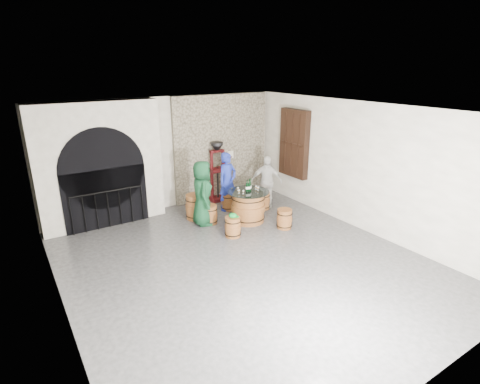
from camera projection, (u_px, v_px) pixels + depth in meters
ground at (244, 262)px, 8.02m from camera, size 8.00×8.00×0.00m
wall_back at (166, 154)px, 10.68m from camera, size 8.00×0.00×8.00m
wall_front at (435, 285)px, 4.34m from camera, size 8.00×0.00×8.00m
wall_left at (53, 232)px, 5.70m from camera, size 0.00×8.00×8.00m
wall_right at (361, 167)px, 9.31m from camera, size 0.00×8.00×8.00m
ceiling at (244, 111)px, 6.99m from camera, size 8.00×8.00×0.00m
stone_facing_panel at (222, 147)px, 11.56m from camera, size 3.20×0.12×3.18m
arched_opening at (100, 166)px, 9.49m from camera, size 3.10×0.60×3.19m
shuttered_window at (294, 143)px, 11.09m from camera, size 0.23×1.10×2.00m
barrel_table at (248, 206)px, 10.01m from camera, size 1.11×1.11×0.85m
barrel_stool_left at (210, 214)px, 9.92m from camera, size 0.41×0.41×0.51m
barrel_stool_far at (228, 201)px, 10.87m from camera, size 0.41×0.41×0.51m
barrel_stool_right at (263, 200)px, 10.94m from camera, size 0.41×0.41×0.51m
barrel_stool_near_right at (284, 219)px, 9.63m from camera, size 0.41×0.41×0.51m
barrel_stool_near_left at (233, 227)px, 9.16m from camera, size 0.41×0.41×0.51m
green_cap at (233, 215)px, 9.06m from camera, size 0.24×0.20×0.11m
person_green at (202, 193)px, 9.70m from camera, size 0.80×0.98×1.72m
person_blue at (228, 182)px, 10.68m from camera, size 0.69×0.52×1.70m
person_white at (266, 182)px, 10.95m from camera, size 0.93×0.87×1.54m
wine_bottle_left at (247, 187)px, 9.82m from camera, size 0.08×0.08×0.32m
wine_bottle_center at (249, 186)px, 9.84m from camera, size 0.08×0.08×0.32m
wine_bottle_right at (250, 185)px, 9.92m from camera, size 0.08×0.08×0.32m
tasting_glass_a at (243, 192)px, 9.67m from camera, size 0.05×0.05×0.10m
tasting_glass_b at (256, 187)px, 10.03m from camera, size 0.05×0.05×0.10m
tasting_glass_c at (238, 189)px, 9.92m from camera, size 0.05×0.05×0.10m
tasting_glass_d at (248, 185)px, 10.21m from camera, size 0.05×0.05×0.10m
tasting_glass_e at (258, 188)px, 9.94m from camera, size 0.05×0.05×0.10m
tasting_glass_f at (239, 191)px, 9.71m from camera, size 0.05×0.05×0.10m
side_barrel at (195, 207)px, 10.20m from camera, size 0.52×0.52×0.69m
corking_press at (217, 167)px, 11.35m from camera, size 0.76×0.43×1.83m
control_box at (230, 154)px, 11.71m from camera, size 0.18×0.10×0.22m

